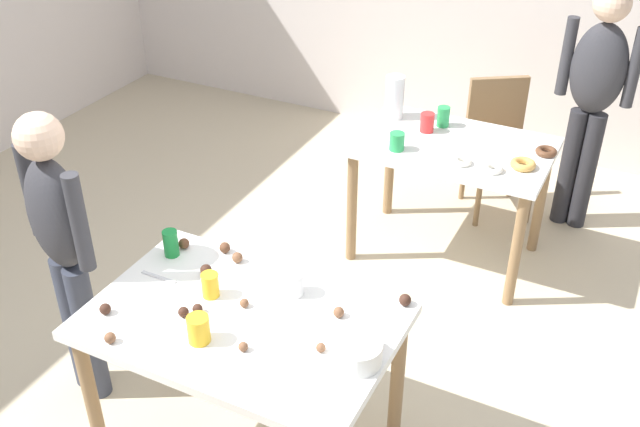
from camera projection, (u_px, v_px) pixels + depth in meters
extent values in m
plane|color=beige|center=(270.00, 411.00, 3.46)|extent=(6.40, 6.40, 0.00)
cube|color=white|center=(242.00, 322.00, 2.89)|extent=(1.20, 0.79, 0.04)
cylinder|color=olive|center=(92.00, 401.00, 3.04)|extent=(0.06, 0.06, 0.71)
cylinder|color=olive|center=(187.00, 307.00, 3.55)|extent=(0.06, 0.06, 0.71)
cylinder|color=olive|center=(397.00, 380.00, 3.14)|extent=(0.06, 0.06, 0.71)
cube|color=white|center=(453.00, 147.00, 4.15)|extent=(1.08, 0.71, 0.04)
cylinder|color=olive|center=(352.00, 208.00, 4.32)|extent=(0.06, 0.06, 0.71)
cylinder|color=olive|center=(516.00, 250.00, 3.95)|extent=(0.06, 0.06, 0.71)
cylinder|color=olive|center=(390.00, 165.00, 4.76)|extent=(0.06, 0.06, 0.71)
cylinder|color=olive|center=(541.00, 200.00, 4.39)|extent=(0.06, 0.06, 0.71)
cube|color=olive|center=(501.00, 153.00, 4.74)|extent=(0.55, 0.55, 0.04)
cube|color=olive|center=(497.00, 108.00, 4.77)|extent=(0.34, 0.24, 0.42)
cylinder|color=olive|center=(530.00, 195.00, 4.73)|extent=(0.04, 0.04, 0.41)
cylinder|color=olive|center=(479.00, 198.00, 4.70)|extent=(0.04, 0.04, 0.41)
cylinder|color=olive|center=(513.00, 169.00, 5.02)|extent=(0.04, 0.04, 0.41)
cylinder|color=olive|center=(464.00, 172.00, 4.99)|extent=(0.04, 0.04, 0.41)
cylinder|color=#383D4C|center=(75.00, 323.00, 3.44)|extent=(0.11, 0.11, 0.73)
cylinder|color=#383D4C|center=(88.00, 333.00, 3.38)|extent=(0.11, 0.11, 0.73)
ellipsoid|color=#333338|center=(56.00, 214.00, 3.08)|extent=(0.36, 0.28, 0.52)
sphere|color=beige|center=(39.00, 136.00, 2.89)|extent=(0.20, 0.20, 0.20)
cylinder|color=#333338|center=(31.00, 190.00, 3.16)|extent=(0.09, 0.09, 0.44)
cylinder|color=#333338|center=(79.00, 223.00, 2.95)|extent=(0.09, 0.09, 0.44)
cylinder|color=#28282D|center=(586.00, 171.00, 4.62)|extent=(0.11, 0.11, 0.78)
cylinder|color=#28282D|center=(569.00, 167.00, 4.66)|extent=(0.11, 0.11, 0.78)
ellipsoid|color=#333338|center=(599.00, 69.00, 4.29)|extent=(0.33, 0.22, 0.55)
sphere|color=beige|center=(613.00, 3.00, 4.08)|extent=(0.21, 0.21, 0.21)
cylinder|color=#333338|center=(635.00, 68.00, 4.18)|extent=(0.07, 0.07, 0.47)
cylinder|color=#333338|center=(567.00, 56.00, 4.34)|extent=(0.07, 0.07, 0.47)
cylinder|color=white|center=(358.00, 353.00, 2.65)|extent=(0.18, 0.18, 0.09)
cylinder|color=#198438|center=(171.00, 243.00, 3.21)|extent=(0.07, 0.07, 0.12)
cube|color=silver|center=(159.00, 277.00, 3.09)|extent=(0.17, 0.02, 0.01)
cylinder|color=white|center=(294.00, 284.00, 2.98)|extent=(0.08, 0.08, 0.10)
cylinder|color=yellow|center=(199.00, 329.00, 2.74)|extent=(0.08, 0.08, 0.11)
cylinder|color=yellow|center=(210.00, 285.00, 2.97)|extent=(0.07, 0.07, 0.11)
sphere|color=brown|center=(339.00, 312.00, 2.87)|extent=(0.04, 0.04, 0.04)
sphere|color=#3D2319|center=(183.00, 312.00, 2.88)|extent=(0.04, 0.04, 0.04)
sphere|color=#3D2319|center=(206.00, 270.00, 3.10)|extent=(0.05, 0.05, 0.05)
sphere|color=brown|center=(244.00, 303.00, 2.93)|extent=(0.04, 0.04, 0.04)
sphere|color=brown|center=(243.00, 347.00, 2.71)|extent=(0.04, 0.04, 0.04)
sphere|color=brown|center=(110.00, 338.00, 2.75)|extent=(0.04, 0.04, 0.04)
sphere|color=brown|center=(237.00, 257.00, 3.18)|extent=(0.05, 0.05, 0.05)
sphere|color=#3D2319|center=(105.00, 309.00, 2.89)|extent=(0.05, 0.05, 0.05)
sphere|color=#3D2319|center=(405.00, 300.00, 2.93)|extent=(0.05, 0.05, 0.05)
sphere|color=brown|center=(184.00, 244.00, 3.27)|extent=(0.05, 0.05, 0.05)
sphere|color=#3D2319|center=(197.00, 309.00, 2.89)|extent=(0.04, 0.04, 0.04)
sphere|color=brown|center=(321.00, 348.00, 2.71)|extent=(0.04, 0.04, 0.04)
sphere|color=brown|center=(225.00, 248.00, 3.24)|extent=(0.05, 0.05, 0.05)
sphere|color=brown|center=(378.00, 343.00, 2.73)|extent=(0.04, 0.04, 0.04)
cylinder|color=white|center=(395.00, 97.00, 4.37)|extent=(0.11, 0.11, 0.26)
cylinder|color=green|center=(443.00, 117.00, 4.31)|extent=(0.07, 0.07, 0.12)
cylinder|color=green|center=(397.00, 141.00, 4.05)|extent=(0.08, 0.08, 0.10)
cylinder|color=red|center=(427.00, 122.00, 4.25)|extent=(0.08, 0.08, 0.11)
torus|color=brown|center=(546.00, 152.00, 4.02)|extent=(0.12, 0.12, 0.03)
torus|color=white|center=(493.00, 168.00, 3.87)|extent=(0.11, 0.11, 0.03)
torus|color=white|center=(462.00, 161.00, 3.94)|extent=(0.10, 0.10, 0.03)
torus|color=gold|center=(523.00, 164.00, 3.90)|extent=(0.13, 0.13, 0.04)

